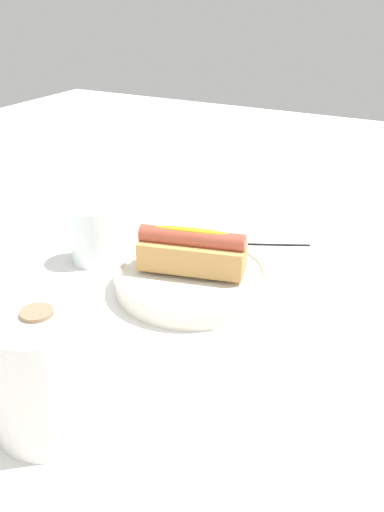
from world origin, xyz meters
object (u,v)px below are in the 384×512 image
paper_towel_roll (45,371)px  chopstick_near (226,243)px  water_glass (94,236)px  hotdog_front (192,251)px  serving_bowl (192,278)px  chopstick_far (245,243)px

paper_towel_roll → chopstick_near: bearing=-87.4°
water_glass → chopstick_near: water_glass is taller
hotdog_front → paper_towel_roll: paper_towel_roll is taller
serving_bowl → water_glass: size_ratio=2.50×
serving_bowl → hotdog_front: (0.00, -0.00, 0.04)m
hotdog_front → chopstick_far: (-0.01, -0.17, -0.06)m
chopstick_near → serving_bowl: bearing=73.0°
hotdog_front → paper_towel_roll: size_ratio=1.18×
paper_towel_roll → chopstick_near: (0.02, -0.47, -0.06)m
water_glass → chopstick_far: (-0.19, -0.16, -0.04)m
serving_bowl → chopstick_near: (0.02, -0.16, -0.02)m
chopstick_near → chopstick_far: 0.03m
serving_bowl → chopstick_near: size_ratio=1.02×
chopstick_near → chopstick_far: same height
water_glass → paper_towel_roll: (-0.18, 0.32, 0.03)m
serving_bowl → paper_towel_roll: size_ratio=1.68×
serving_bowl → chopstick_near: 0.16m
water_glass → chopstick_near: size_ratio=0.41×
serving_bowl → chopstick_far: size_ratio=1.02×
water_glass → chopstick_far: 0.25m
water_glass → paper_towel_roll: size_ratio=0.67×
paper_towel_roll → chopstick_far: size_ratio=0.61×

